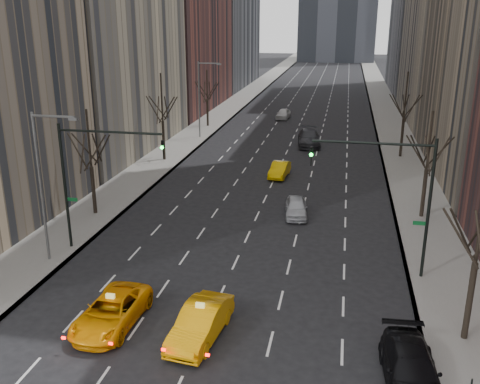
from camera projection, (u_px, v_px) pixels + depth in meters
The scene contains 19 objects.
sidewalk_left at pixel (233, 105), 88.71m from camera, with size 4.50×320.00×0.15m, color slate.
sidewalk_right at pixel (385, 110), 84.23m from camera, with size 4.50×320.00×0.15m, color slate.
tree_lw_b at pixel (91, 167), 39.09m from camera, with size 3.36×3.50×7.82m.
tree_lw_c at pixel (163, 122), 53.89m from camera, with size 3.36×3.50×8.74m.
tree_lw_d at pixel (207, 100), 70.80m from camera, with size 3.36×3.50×7.36m.
tree_rw_a at pixel (475, 264), 23.47m from camera, with size 3.36×3.50×8.28m.
tree_rw_b at pixel (426, 170), 38.42m from camera, with size 3.36×3.50×7.82m.
tree_rw_c at pixel (404, 120), 55.09m from camera, with size 3.36×3.50×8.74m.
traffic_mast_left at pixel (88, 168), 32.41m from camera, with size 6.69×0.39×8.00m.
traffic_mast_right at pixel (399, 185), 29.08m from camera, with size 6.69×0.39×8.00m.
streetlight_near at pixel (45, 173), 30.83m from camera, with size 2.83×0.22×9.00m.
streetlight_far at pixel (202, 92), 63.42m from camera, with size 2.83×0.22×9.00m.
taxi_suv at pixel (112, 312), 25.68m from camera, with size 2.43×5.28×1.47m, color #FF9F05.
taxi_sedan at pixel (201, 323), 24.64m from camera, with size 1.69×4.85×1.60m, color #FFA505.
silver_sedan_ahead at pixel (296, 207), 39.79m from camera, with size 1.60×3.99×1.36m, color #B0B2B8.
parked_suv_black at pixel (411, 370), 21.43m from camera, with size 2.14×5.27×1.53m, color black.
far_taxi at pixel (280, 170), 49.52m from camera, with size 1.42×4.07×1.34m, color #FDC405.
far_suv_grey at pixel (309, 138), 61.32m from camera, with size 2.49×6.12×1.78m, color #2B2B30.
far_car_white at pixel (283, 114), 77.22m from camera, with size 1.69×4.20×1.43m, color silver.
Camera 1 is at (5.95, -16.87, 14.28)m, focal length 40.00 mm.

